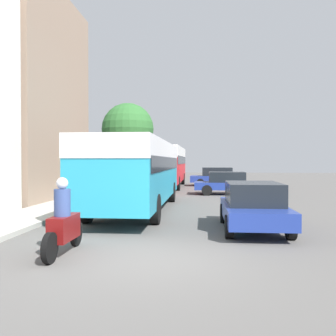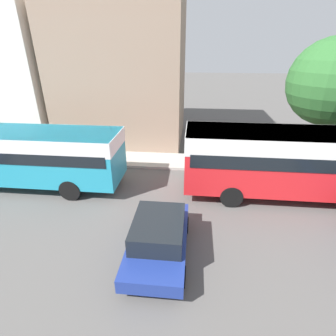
{
  "view_description": "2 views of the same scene",
  "coord_description": "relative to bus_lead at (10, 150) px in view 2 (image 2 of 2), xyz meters",
  "views": [
    {
      "loc": [
        1.14,
        -7.78,
        2.09
      ],
      "look_at": [
        -0.82,
        13.47,
        1.69
      ],
      "focal_mm": 40.0,
      "sensor_mm": 36.0,
      "label": 1
    },
    {
      "loc": [
        9.57,
        16.77,
        6.63
      ],
      "look_at": [
        -0.07,
        15.79,
        2.0
      ],
      "focal_mm": 28.0,
      "sensor_mm": 36.0,
      "label": 2
    }
  ],
  "objects": [
    {
      "name": "building_corner",
      "position": [
        -8.09,
        -4.81,
        2.83
      ],
      "size": [
        6.91,
        7.58,
        9.42
      ],
      "color": "silver",
      "rests_on": "ground_plane"
    },
    {
      "name": "building_midblock",
      "position": [
        -8.1,
        3.78,
        3.62
      ],
      "size": [
        6.93,
        8.47,
        11.01
      ],
      "color": "gray",
      "rests_on": "ground_plane"
    },
    {
      "name": "bus_lead",
      "position": [
        0.0,
        0.0,
        0.0
      ],
      "size": [
        2.6,
        11.0,
        2.88
      ],
      "color": "teal",
      "rests_on": "ground_plane"
    },
    {
      "name": "bus_following",
      "position": [
        -0.22,
        14.17,
        0.17
      ],
      "size": [
        2.67,
        11.15,
        3.17
      ],
      "color": "red",
      "rests_on": "ground_plane"
    },
    {
      "name": "car_crossing",
      "position": [
        4.22,
        7.92,
        -1.14
      ],
      "size": [
        4.02,
        1.96,
        1.41
      ],
      "rotation": [
        0.0,
        0.0,
        -1.57
      ],
      "color": "navy",
      "rests_on": "ground_plane"
    },
    {
      "name": "street_tree",
      "position": [
        -3.65,
        15.91,
        2.91
      ],
      "size": [
        4.43,
        4.43,
        6.87
      ],
      "color": "brown",
      "rests_on": "sidewalk"
    }
  ]
}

